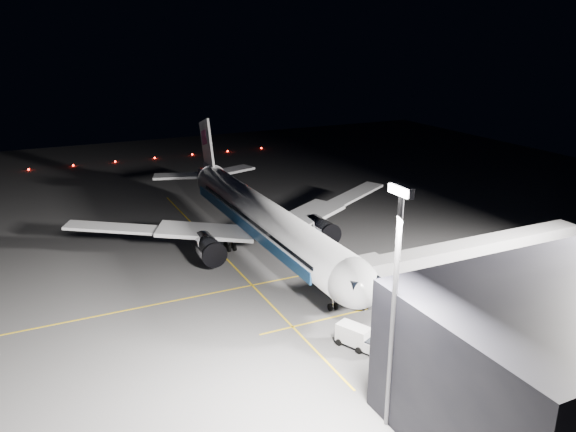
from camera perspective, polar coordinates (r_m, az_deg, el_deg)
The scene contains 13 objects.
ground at distance 84.02m, azimuth -2.43°, elevation -3.67°, with size 200.00×200.00×0.00m, color #4C4C4F.
guide_line_main at distance 75.64m, azimuth 0.57°, elevation -6.21°, with size 0.25×80.00×0.01m, color gold.
guide_line_cross at distance 82.04m, azimuth -6.30°, elevation -4.32°, with size 70.00×0.25×0.01m, color gold.
guide_line_side at distance 71.34m, azimuth 12.22°, elevation -8.23°, with size 0.25×40.00×0.01m, color gold.
airliner at distance 83.18m, azimuth -2.77°, elevation -0.11°, with size 61.48×54.22×16.64m.
jet_bridge at distance 74.43m, azimuth 17.40°, elevation -3.68°, with size 3.60×34.40×6.30m.
floodlight_mast_south at distance 44.31m, azimuth 10.83°, elevation -7.36°, with size 2.40×0.67×20.70m.
taxiway_lights at distance 150.25m, azimuth -13.38°, elevation 5.76°, with size 0.44×60.44×0.44m.
service_truck at distance 59.81m, azimuth 7.03°, elevation -12.06°, with size 4.86×3.54×2.33m.
baggage_tug at distance 95.71m, azimuth -0.50°, elevation -0.35°, with size 3.04×2.74×1.83m.
safety_cone_a at distance 90.60m, azimuth -1.63°, elevation -1.79°, with size 0.43×0.43×0.64m, color #FF5B0A.
safety_cone_b at distance 89.65m, azimuth 4.88°, elevation -2.10°, with size 0.36×0.36×0.54m, color #FF5B0A.
safety_cone_c at distance 91.22m, azimuth 1.88°, elevation -1.65°, with size 0.42×0.42×0.63m, color #FF5B0A.
Camera 1 is at (71.85, -30.38, 31.21)m, focal length 35.00 mm.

